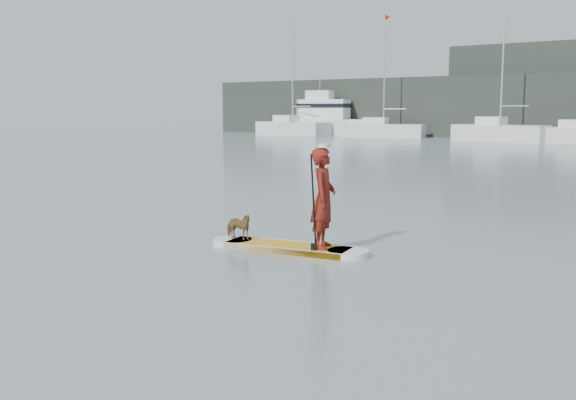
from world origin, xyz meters
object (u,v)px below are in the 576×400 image
Objects in this scene: paddler at (323,198)px; paddleboard at (288,247)px; dog at (238,226)px; motor_yacht_b at (328,119)px; sailboat_a at (292,127)px; sailboat_b at (383,129)px; sailboat_c at (499,132)px.

paddleboard is at bearing 79.32° from paddler.
dog is 56.51m from motor_yacht_b.
sailboat_a reaches higher than paddler.
paddler is 0.16× the size of sailboat_b.
sailboat_c is (21.99, -0.67, -0.01)m from sailboat_a.
sailboat_c reaches higher than paddler.
sailboat_a is (-31.22, 46.72, 0.79)m from paddleboard.
paddler is 0.19× the size of motor_yacht_b.
motor_yacht_b is (2.92, 2.62, 0.91)m from sailboat_a.
sailboat_a reaches higher than dog.
sailboat_c reaches higher than motor_yacht_b.
sailboat_b reaches higher than paddler.
sailboat_c is at bearing -7.65° from paddler.
sailboat_a is at bearing 29.35° from dog.
sailboat_b is at bearing 19.30° from dog.
sailboat_b is at bearing 13.92° from sailboat_a.
motor_yacht_b is at bearing 25.41° from dog.
motor_yacht_b is at bearing 10.65° from paddler.
sailboat_a is 1.22× the size of motor_yacht_b.
sailboat_c is 19.37m from motor_yacht_b.
sailboat_b is 1.20× the size of motor_yacht_b.
dog is 0.06× the size of sailboat_c.
sailboat_c reaches higher than paddleboard.
paddleboard is at bearing -76.91° from sailboat_b.
dog is 52.21m from sailboat_b.
sailboat_a is (-30.12, 46.89, 0.46)m from dog.
paddleboard is 1.70× the size of paddler.
sailboat_b is at bearing 178.42° from sailboat_c.
paddleboard is 1.17m from dog.
motor_yacht_b is at bearing 110.64° from paddleboard.
dog is at bearing -50.68° from sailboat_a.
paddleboard is 56.20m from sailboat_a.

